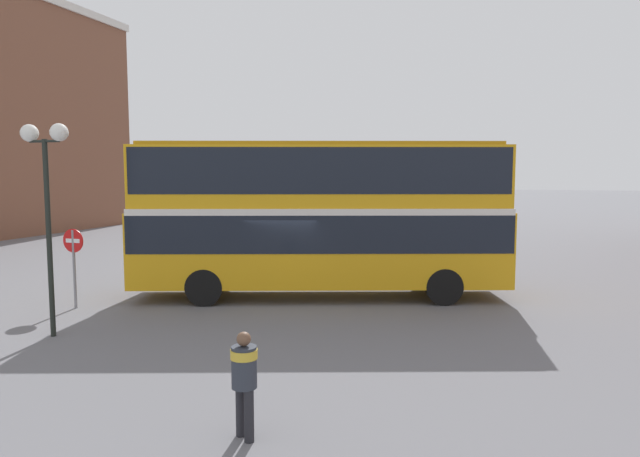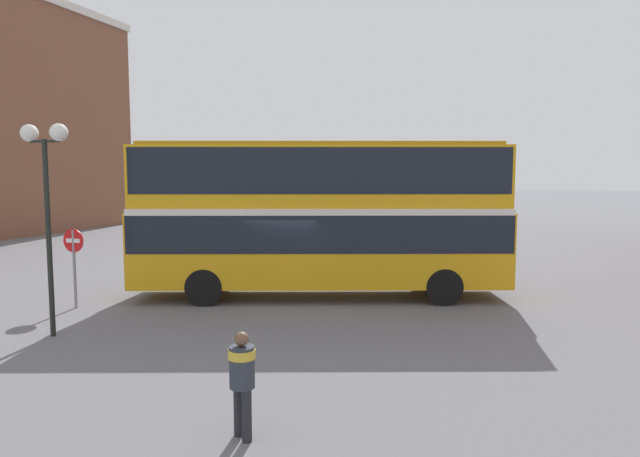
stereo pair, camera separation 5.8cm
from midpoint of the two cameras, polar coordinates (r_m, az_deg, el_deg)
The scene contains 7 objects.
ground_plane at distance 17.53m, azimuth -3.76°, elevation -7.09°, with size 240.00×240.00×0.00m, color slate.
double_decker_bus at distance 17.48m, azimuth -0.09°, elevation 1.94°, with size 11.49×6.00×4.75m.
pedestrian_foreground at distance 8.52m, azimuth -7.79°, elevation -14.19°, with size 0.55×0.55×1.59m.
parked_car_kerb_near at distance 32.87m, azimuth -3.02°, elevation 0.20°, with size 4.28×1.96×1.48m.
parked_car_kerb_far at distance 31.65m, azimuth 10.55°, elevation -0.13°, with size 4.24×2.62×1.47m.
street_lamp_twin_globe at distance 14.60m, azimuth -25.84°, elevation 5.45°, with size 1.25×0.41×4.96m.
no_entry_sign at distance 17.57m, azimuth -23.49°, elevation -2.38°, with size 0.67×0.08×2.27m.
Camera 1 is at (6.25, -15.92, 3.85)m, focal length 32.00 mm.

